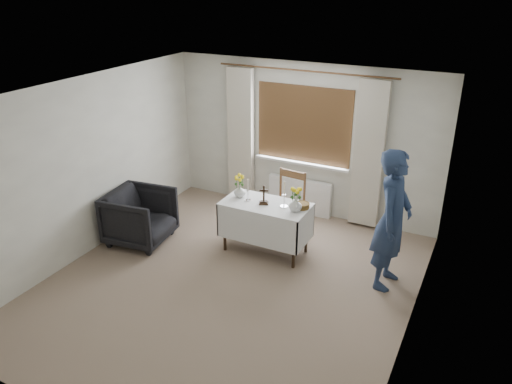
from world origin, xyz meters
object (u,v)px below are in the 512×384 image
altar_table (265,228)px  flower_vase_right (295,205)px  wooden_cross (264,195)px  flower_vase_left (240,191)px  wooden_chair (285,206)px  person (392,220)px  armchair (140,217)px

altar_table → flower_vase_right: flower_vase_right is taller
wooden_cross → flower_vase_left: size_ratio=1.56×
altar_table → wooden_chair: wooden_chair is taller
wooden_chair → flower_vase_right: wooden_chair is taller
flower_vase_right → wooden_cross: bearing=178.6°
wooden_chair → wooden_cross: bearing=-94.9°
person → flower_vase_right: bearing=94.1°
person → wooden_cross: person is taller
wooden_cross → armchair: bearing=173.1°
altar_table → flower_vase_right: 0.66m
person → flower_vase_right: 1.30m
wooden_cross → flower_vase_left: (-0.42, 0.07, -0.05)m
wooden_cross → flower_vase_right: wooden_cross is taller
person → flower_vase_left: person is taller
wooden_chair → flower_vase_right: 0.75m
armchair → person: person is taller
armchair → wooden_cross: (1.79, 0.54, 0.50)m
altar_table → wooden_cross: wooden_cross is taller
wooden_chair → flower_vase_left: size_ratio=5.85×
flower_vase_right → wooden_chair: bearing=124.4°
wooden_chair → person: person is taller
armchair → flower_vase_left: bearing=-72.8°
wooden_chair → wooden_cross: size_ratio=3.74×
altar_table → flower_vase_left: size_ratio=7.00×
wooden_chair → wooden_cross: (-0.10, -0.54, 0.38)m
flower_vase_left → flower_vase_right: (0.90, -0.08, 0.01)m
wooden_cross → person: bearing=-24.1°
altar_table → wooden_chair: 0.54m
flower_vase_left → flower_vase_right: size_ratio=0.93×
altar_table → flower_vase_right: size_ratio=6.53×
armchair → flower_vase_right: size_ratio=4.66×
armchair → person: 3.64m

